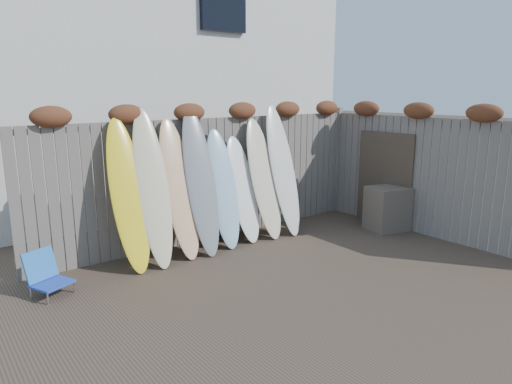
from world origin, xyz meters
TOP-DOWN VIEW (x-y plane):
  - ground at (0.00, 0.00)m, footprint 80.00×80.00m
  - back_fence at (0.06, 2.39)m, footprint 6.05×0.28m
  - right_fence at (2.99, 0.25)m, footprint 0.28×4.40m
  - house at (0.50, 6.50)m, footprint 8.50×5.50m
  - beach_chair at (-2.77, 1.76)m, footprint 0.55×0.56m
  - wooden_crate at (2.71, 0.90)m, footprint 0.77×0.69m
  - lattice_panel at (2.95, 1.19)m, footprint 0.09×1.13m
  - surfboard_0 at (-1.61, 1.96)m, footprint 0.50×0.75m
  - surfboard_1 at (-1.26, 1.94)m, footprint 0.54×0.81m
  - surfboard_2 at (-0.81, 1.99)m, footprint 0.50×0.73m
  - surfboard_3 at (-0.48, 1.94)m, footprint 0.54×0.81m
  - surfboard_4 at (-0.05, 1.98)m, footprint 0.54×0.70m
  - surfboard_5 at (0.35, 2.00)m, footprint 0.55×0.65m
  - surfboard_6 at (0.75, 1.97)m, footprint 0.56×0.73m
  - surfboard_7 at (1.15, 1.94)m, footprint 0.50×0.78m

SIDE VIEW (x-z plane):
  - ground at x=0.00m, z-range 0.00..0.00m
  - beach_chair at x=-2.77m, z-range -0.02..0.53m
  - wooden_crate at x=2.71m, z-range 0.00..0.77m
  - lattice_panel at x=2.95m, z-range 0.00..1.70m
  - surfboard_5 at x=0.35m, z-range 0.00..1.71m
  - surfboard_4 at x=-0.05m, z-range 0.00..1.85m
  - surfboard_6 at x=0.75m, z-range 0.00..1.98m
  - surfboard_2 at x=-0.81m, z-range 0.00..2.04m
  - surfboard_0 at x=-1.61m, z-range 0.00..2.08m
  - surfboard_3 at x=-0.48m, z-range 0.00..2.18m
  - surfboard_1 at x=-1.26m, z-range 0.00..2.19m
  - surfboard_7 at x=1.15m, z-range 0.00..2.20m
  - right_fence at x=2.99m, z-range 0.02..2.26m
  - back_fence at x=0.06m, z-range 0.06..2.30m
  - house at x=0.50m, z-range 0.04..6.36m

